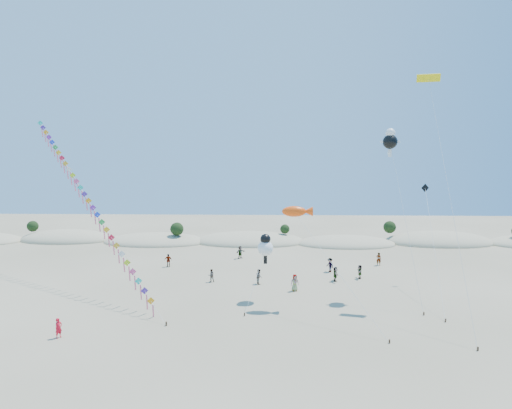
# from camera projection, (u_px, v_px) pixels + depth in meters

# --- Properties ---
(ground) EXTENTS (160.00, 160.00, 0.00)m
(ground) POSITION_uv_depth(u_px,v_px,m) (216.00, 378.00, 27.74)
(ground) COLOR #7E7257
(ground) RESTS_ON ground
(dune_ridge) EXTENTS (145.30, 11.49, 5.57)m
(dune_ridge) POSITION_uv_depth(u_px,v_px,m) (256.00, 242.00, 72.54)
(dune_ridge) COLOR tan
(dune_ridge) RESTS_ON ground
(kite_train) EXTENTS (22.74, 22.59, 19.92)m
(kite_train) POSITION_uv_depth(u_px,v_px,m) (85.00, 196.00, 47.63)
(kite_train) COLOR #3F2D1E
(kite_train) RESTS_ON ground
(fish_kite) EXTENTS (8.18, 9.27, 9.67)m
(fish_kite) POSITION_uv_depth(u_px,v_px,m) (298.00, 212.00, 40.86)
(fish_kite) COLOR #3F2D1E
(fish_kite) RESTS_ON ground
(cartoon_kite_low) EXTENTS (2.66, 5.56, 6.70)m
(cartoon_kite_low) POSITION_uv_depth(u_px,v_px,m) (265.00, 246.00, 42.74)
(cartoon_kite_low) COLOR #3F2D1E
(cartoon_kite_low) RESTS_ON ground
(cartoon_kite_high) EXTENTS (2.72, 7.68, 17.28)m
(cartoon_kite_high) POSITION_uv_depth(u_px,v_px,m) (390.00, 140.00, 44.01)
(cartoon_kite_high) COLOR #3F2D1E
(cartoon_kite_high) RESTS_ON ground
(parafoil_kite) EXTENTS (2.26, 13.52, 22.51)m
(parafoil_kite) POSITION_uv_depth(u_px,v_px,m) (429.00, 83.00, 41.99)
(parafoil_kite) COLOR #3F2D1E
(parafoil_kite) RESTS_ON ground
(dark_kite) EXTENTS (3.07, 13.51, 11.30)m
(dark_kite) POSITION_uv_depth(u_px,v_px,m) (430.00, 219.00, 45.76)
(dark_kite) COLOR #3F2D1E
(dark_kite) RESTS_ON ground
(flyer_foreground) EXTENTS (0.61, 0.70, 1.61)m
(flyer_foreground) POSITION_uv_depth(u_px,v_px,m) (59.00, 328.00, 33.91)
(flyer_foreground) COLOR red
(flyer_foreground) RESTS_ON ground
(beachgoers) EXTENTS (28.73, 15.89, 1.81)m
(beachgoers) POSITION_uv_depth(u_px,v_px,m) (288.00, 267.00, 52.55)
(beachgoers) COLOR slate
(beachgoers) RESTS_ON ground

